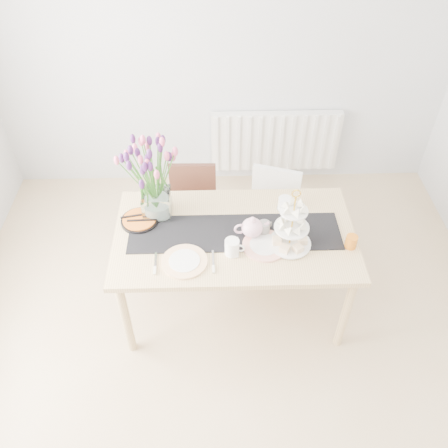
{
  "coord_description": "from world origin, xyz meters",
  "views": [
    {
      "loc": [
        -0.09,
        -1.56,
        2.96
      ],
      "look_at": [
        -0.02,
        0.62,
        0.88
      ],
      "focal_mm": 38.0,
      "sensor_mm": 36.0,
      "label": 1
    }
  ],
  "objects_px": {
    "tulip_vase": "(153,170)",
    "teapot": "(252,228)",
    "dining_table": "(234,241)",
    "mug_white": "(232,247)",
    "plate_left": "(184,261)",
    "radiator": "(275,141)",
    "chair_brown": "(193,204)",
    "mug_orange": "(351,242)",
    "cream_jug": "(285,204)",
    "chair_white": "(272,210)",
    "plate_right": "(265,245)",
    "mug_grey": "(264,228)",
    "tart_tin": "(140,220)",
    "cake_stand": "(291,232)"
  },
  "relations": [
    {
      "from": "tulip_vase",
      "to": "mug_orange",
      "type": "bearing_deg",
      "value": -15.42
    },
    {
      "from": "chair_white",
      "to": "teapot",
      "type": "bearing_deg",
      "value": -91.47
    },
    {
      "from": "cream_jug",
      "to": "mug_orange",
      "type": "height_order",
      "value": "cream_jug"
    },
    {
      "from": "tulip_vase",
      "to": "plate_right",
      "type": "height_order",
      "value": "tulip_vase"
    },
    {
      "from": "radiator",
      "to": "plate_right",
      "type": "relative_size",
      "value": 4.15
    },
    {
      "from": "chair_brown",
      "to": "mug_orange",
      "type": "height_order",
      "value": "mug_orange"
    },
    {
      "from": "teapot",
      "to": "tart_tin",
      "type": "distance_m",
      "value": 0.77
    },
    {
      "from": "cream_jug",
      "to": "plate_left",
      "type": "bearing_deg",
      "value": -146.6
    },
    {
      "from": "chair_brown",
      "to": "tart_tin",
      "type": "height_order",
      "value": "tart_tin"
    },
    {
      "from": "mug_grey",
      "to": "mug_white",
      "type": "xyz_separation_m",
      "value": [
        -0.22,
        -0.18,
        0.01
      ]
    },
    {
      "from": "chair_brown",
      "to": "mug_orange",
      "type": "bearing_deg",
      "value": -36.54
    },
    {
      "from": "tulip_vase",
      "to": "teapot",
      "type": "xyz_separation_m",
      "value": [
        0.63,
        -0.23,
        -0.31
      ]
    },
    {
      "from": "cream_jug",
      "to": "chair_white",
      "type": "bearing_deg",
      "value": 93.81
    },
    {
      "from": "mug_orange",
      "to": "radiator",
      "type": "bearing_deg",
      "value": 36.65
    },
    {
      "from": "tulip_vase",
      "to": "teapot",
      "type": "relative_size",
      "value": 3.04
    },
    {
      "from": "cake_stand",
      "to": "mug_white",
      "type": "xyz_separation_m",
      "value": [
        -0.37,
        -0.06,
        -0.06
      ]
    },
    {
      "from": "dining_table",
      "to": "tulip_vase",
      "type": "bearing_deg",
      "value": 158.63
    },
    {
      "from": "chair_white",
      "to": "mug_orange",
      "type": "bearing_deg",
      "value": -41.23
    },
    {
      "from": "radiator",
      "to": "teapot",
      "type": "bearing_deg",
      "value": -102.42
    },
    {
      "from": "mug_grey",
      "to": "cream_jug",
      "type": "bearing_deg",
      "value": 16.85
    },
    {
      "from": "cream_jug",
      "to": "mug_grey",
      "type": "distance_m",
      "value": 0.29
    },
    {
      "from": "radiator",
      "to": "chair_white",
      "type": "bearing_deg",
      "value": -97.51
    },
    {
      "from": "plate_left",
      "to": "tulip_vase",
      "type": "bearing_deg",
      "value": 113.27
    },
    {
      "from": "chair_white",
      "to": "plate_left",
      "type": "distance_m",
      "value": 1.09
    },
    {
      "from": "cake_stand",
      "to": "tart_tin",
      "type": "height_order",
      "value": "cake_stand"
    },
    {
      "from": "dining_table",
      "to": "tulip_vase",
      "type": "xyz_separation_m",
      "value": [
        -0.52,
        0.2,
        0.46
      ]
    },
    {
      "from": "chair_white",
      "to": "teapot",
      "type": "relative_size",
      "value": 3.44
    },
    {
      "from": "cake_stand",
      "to": "cream_jug",
      "type": "height_order",
      "value": "cake_stand"
    },
    {
      "from": "mug_white",
      "to": "plate_left",
      "type": "distance_m",
      "value": 0.31
    },
    {
      "from": "plate_left",
      "to": "plate_right",
      "type": "bearing_deg",
      "value": 13.63
    },
    {
      "from": "radiator",
      "to": "mug_white",
      "type": "height_order",
      "value": "mug_white"
    },
    {
      "from": "mug_white",
      "to": "plate_left",
      "type": "bearing_deg",
      "value": -154.19
    },
    {
      "from": "tulip_vase",
      "to": "cream_jug",
      "type": "bearing_deg",
      "value": 1.8
    },
    {
      "from": "radiator",
      "to": "tulip_vase",
      "type": "height_order",
      "value": "tulip_vase"
    },
    {
      "from": "cake_stand",
      "to": "teapot",
      "type": "bearing_deg",
      "value": 158.7
    },
    {
      "from": "teapot",
      "to": "cream_jug",
      "type": "relative_size",
      "value": 2.36
    },
    {
      "from": "chair_white",
      "to": "cream_jug",
      "type": "relative_size",
      "value": 8.12
    },
    {
      "from": "cream_jug",
      "to": "plate_right",
      "type": "height_order",
      "value": "cream_jug"
    },
    {
      "from": "tart_tin",
      "to": "chair_brown",
      "type": "bearing_deg",
      "value": 58.02
    },
    {
      "from": "chair_brown",
      "to": "tart_tin",
      "type": "xyz_separation_m",
      "value": [
        -0.34,
        -0.54,
        0.33
      ]
    },
    {
      "from": "tulip_vase",
      "to": "mug_grey",
      "type": "distance_m",
      "value": 0.81
    },
    {
      "from": "plate_left",
      "to": "plate_right",
      "type": "height_order",
      "value": "same"
    },
    {
      "from": "plate_left",
      "to": "dining_table",
      "type": "bearing_deg",
      "value": 37.63
    },
    {
      "from": "mug_white",
      "to": "plate_right",
      "type": "bearing_deg",
      "value": 26.91
    },
    {
      "from": "cream_jug",
      "to": "teapot",
      "type": "bearing_deg",
      "value": -135.79
    },
    {
      "from": "chair_brown",
      "to": "cake_stand",
      "type": "height_order",
      "value": "cake_stand"
    },
    {
      "from": "chair_brown",
      "to": "tulip_vase",
      "type": "bearing_deg",
      "value": -113.83
    },
    {
      "from": "chair_brown",
      "to": "tart_tin",
      "type": "relative_size",
      "value": 2.96
    },
    {
      "from": "chair_white",
      "to": "tulip_vase",
      "type": "relative_size",
      "value": 1.13
    },
    {
      "from": "teapot",
      "to": "chair_brown",
      "type": "bearing_deg",
      "value": 114.35
    }
  ]
}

